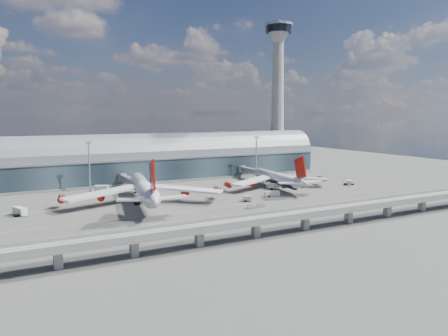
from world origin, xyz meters
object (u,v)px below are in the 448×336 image
cargo_train_0 (279,212)px  control_tower (278,96)px  service_truck_1 (247,199)px  airliner_left (144,189)px  service_truck_2 (272,194)px  floodlight_mast_right (256,156)px  service_truck_5 (102,189)px  cargo_train_1 (256,206)px  cargo_train_2 (427,195)px  floodlight_mast_left (89,165)px  airliner_right (278,178)px  service_truck_3 (349,182)px  service_truck_0 (20,211)px  service_truck_4 (272,186)px

cargo_train_0 → control_tower: bearing=-33.5°
control_tower → service_truck_1: (-77.12, -86.72, -50.39)m
airliner_left → service_truck_2: 60.79m
control_tower → floodlight_mast_right: bearing=-141.3°
floodlight_mast_right → service_truck_5: floodlight_mast_right is taller
floodlight_mast_right → service_truck_2: (-25.77, -54.73, -12.26)m
cargo_train_1 → cargo_train_2: bearing=-95.6°
control_tower → service_truck_2: bearing=-126.3°
floodlight_mast_left → cargo_train_1: (54.16, -71.99, -12.82)m
floodlight_mast_right → floodlight_mast_left: bearing=180.0°
airliner_right → service_truck_1: (-33.16, -23.03, -3.84)m
service_truck_2 → service_truck_3: service_truck_3 is taller
floodlight_mast_right → airliner_left: bearing=-153.6°
control_tower → service_truck_0: size_ratio=12.96×
service_truck_0 → floodlight_mast_right: bearing=-5.4°
floodlight_mast_right → cargo_train_0: bearing=-117.2°
floodlight_mast_left → service_truck_3: 140.45m
service_truck_5 → control_tower: bearing=-49.8°
floodlight_mast_left → airliner_right: size_ratio=0.42×
floodlight_mast_right → cargo_train_2: bearing=-65.8°
airliner_left → floodlight_mast_left: bearing=120.9°
floodlight_mast_right → cargo_train_2: floodlight_mast_right is taller
service_truck_3 → airliner_left: bearing=-137.8°
cargo_train_1 → service_truck_3: bearing=-65.7°
service_truck_2 → service_truck_3: bearing=-69.1°
service_truck_3 → control_tower: bearing=131.9°
service_truck_1 → service_truck_4: 35.30m
service_truck_3 → cargo_train_1: size_ratio=0.57×
control_tower → floodlight_mast_right: 58.76m
service_truck_0 → service_truck_2: 110.10m
service_truck_0 → service_truck_4: service_truck_0 is taller
floodlight_mast_left → floodlight_mast_right: bearing=0.0°
control_tower → service_truck_1: 126.52m
service_truck_0 → service_truck_1: 94.62m
airliner_left → cargo_train_1: bearing=-25.8°
floodlight_mast_left → cargo_train_1: bearing=-53.0°
service_truck_3 → service_truck_4: service_truck_4 is taller
service_truck_1 → cargo_train_2: service_truck_1 is taller
service_truck_5 → service_truck_3: bearing=-82.1°
service_truck_5 → cargo_train_0: (50.14, -84.17, -0.75)m
cargo_train_2 → service_truck_1: bearing=64.7°
service_truck_0 → cargo_train_2: service_truck_0 is taller
service_truck_3 → cargo_train_0: size_ratio=0.68×
service_truck_2 → airliner_left: bearing=90.7°
service_truck_5 → cargo_train_0: 97.97m
service_truck_5 → floodlight_mast_left: bearing=87.2°
control_tower → service_truck_5: control_tower is taller
service_truck_3 → service_truck_1: bearing=-126.3°
airliner_left → service_truck_2: (59.26, -12.51, -5.24)m
service_truck_1 → airliner_right: bearing=-23.6°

